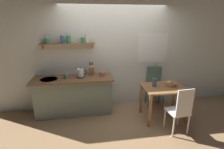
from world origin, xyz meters
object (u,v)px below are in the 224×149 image
(twig_vase, at_px, (155,82))
(electric_kettle, at_px, (81,73))
(dining_chair_near, at_px, (180,109))
(coffee_mug_spare, at_px, (102,74))
(dining_table, at_px, (164,92))
(knife_block, at_px, (91,70))
(coffee_mug_by_sink, at_px, (66,76))
(dining_chair_far, at_px, (154,85))
(fruit_bowl, at_px, (170,83))

(twig_vase, bearing_deg, electric_kettle, 164.18)
(dining_chair_near, bearing_deg, twig_vase, 112.26)
(coffee_mug_spare, bearing_deg, dining_table, -21.52)
(coffee_mug_spare, bearing_deg, knife_block, 148.63)
(electric_kettle, distance_m, coffee_mug_by_sink, 0.34)
(dining_chair_far, distance_m, electric_kettle, 1.91)
(dining_chair_far, xyz_separation_m, coffee_mug_spare, (-1.37, -0.12, 0.40))
(dining_chair_far, distance_m, coffee_mug_spare, 1.43)
(dining_chair_far, height_order, fruit_bowl, dining_chair_far)
(dining_chair_near, relative_size, coffee_mug_by_sink, 7.69)
(knife_block, distance_m, coffee_mug_spare, 0.28)
(electric_kettle, distance_m, knife_block, 0.29)
(dining_chair_far, xyz_separation_m, knife_block, (-1.61, 0.03, 0.47))
(dining_chair_far, xyz_separation_m, twig_vase, (-0.25, -0.57, 0.31))
(dining_table, relative_size, twig_vase, 1.72)
(dining_table, xyz_separation_m, dining_chair_near, (0.06, -0.60, -0.10))
(electric_kettle, bearing_deg, dining_table, -16.01)
(dining_chair_far, relative_size, twig_vase, 1.84)
(dining_chair_near, relative_size, fruit_bowl, 4.10)
(fruit_bowl, height_order, coffee_mug_by_sink, coffee_mug_by_sink)
(dining_table, bearing_deg, dining_chair_far, 86.30)
(electric_kettle, relative_size, coffee_mug_by_sink, 1.97)
(twig_vase, relative_size, knife_block, 1.70)
(fruit_bowl, distance_m, coffee_mug_by_sink, 2.36)
(dining_chair_far, relative_size, fruit_bowl, 4.26)
(knife_block, xyz_separation_m, coffee_mug_spare, (0.23, -0.14, -0.08))
(knife_block, bearing_deg, dining_chair_far, -0.95)
(electric_kettle, height_order, coffee_mug_spare, electric_kettle)
(dining_table, height_order, dining_chair_near, dining_chair_near)
(dining_chair_far, xyz_separation_m, fruit_bowl, (0.12, -0.59, 0.25))
(coffee_mug_by_sink, bearing_deg, dining_chair_far, 3.47)
(dining_chair_far, relative_size, coffee_mug_by_sink, 7.98)
(coffee_mug_by_sink, bearing_deg, coffee_mug_spare, 1.22)
(coffee_mug_spare, bearing_deg, coffee_mug_by_sink, -178.78)
(fruit_bowl, bearing_deg, electric_kettle, 166.52)
(twig_vase, bearing_deg, fruit_bowl, -2.90)
(fruit_bowl, relative_size, knife_block, 0.74)
(dining_chair_far, distance_m, coffee_mug_by_sink, 2.23)
(knife_block, bearing_deg, coffee_mug_spare, -31.37)
(twig_vase, bearing_deg, coffee_mug_by_sink, 167.15)
(dining_chair_far, xyz_separation_m, electric_kettle, (-1.86, -0.12, 0.44))
(fruit_bowl, relative_size, electric_kettle, 0.95)
(dining_chair_near, distance_m, dining_chair_far, 1.24)
(electric_kettle, xyz_separation_m, coffee_mug_by_sink, (-0.33, -0.01, -0.05))
(electric_kettle, relative_size, coffee_mug_spare, 1.81)
(coffee_mug_spare, bearing_deg, fruit_bowl, -17.77)
(dining_chair_near, distance_m, electric_kettle, 2.24)
(coffee_mug_by_sink, height_order, coffee_mug_spare, coffee_mug_spare)
(twig_vase, height_order, coffee_mug_by_sink, twig_vase)
(knife_block, bearing_deg, twig_vase, -23.94)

